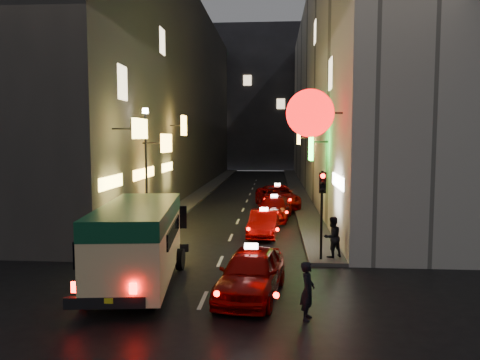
% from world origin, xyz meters
% --- Properties ---
extents(building_left, '(7.40, 52.00, 18.00)m').
position_xyz_m(building_left, '(-8.00, 33.99, 9.00)').
color(building_left, '#363431').
rests_on(building_left, ground).
extents(building_right, '(8.38, 52.00, 18.00)m').
position_xyz_m(building_right, '(8.00, 33.99, 9.00)').
color(building_right, '#AEAA9F').
rests_on(building_right, ground).
extents(building_far, '(30.00, 10.00, 22.00)m').
position_xyz_m(building_far, '(0.00, 66.00, 11.00)').
color(building_far, '#37383D').
rests_on(building_far, ground).
extents(sidewalk_left, '(1.50, 52.00, 0.15)m').
position_xyz_m(sidewalk_left, '(-4.25, 34.00, 0.07)').
color(sidewalk_left, '#474542').
rests_on(sidewalk_left, ground).
extents(sidewalk_right, '(1.50, 52.00, 0.15)m').
position_xyz_m(sidewalk_right, '(4.25, 34.00, 0.07)').
color(sidewalk_right, '#474542').
rests_on(sidewalk_right, ground).
extents(minibus, '(2.96, 6.60, 2.74)m').
position_xyz_m(minibus, '(-2.33, 5.21, 1.73)').
color(minibus, '#F8DC9B').
rests_on(minibus, ground).
extents(taxi_near, '(3.01, 5.73, 1.91)m').
position_xyz_m(taxi_near, '(1.44, 4.51, 0.87)').
color(taxi_near, '#810200').
rests_on(taxi_near, ground).
extents(taxi_second, '(2.25, 4.82, 1.66)m').
position_xyz_m(taxi_second, '(1.63, 13.48, 0.75)').
color(taxi_second, '#810200').
rests_on(taxi_second, ground).
extents(taxi_third, '(2.64, 5.19, 1.75)m').
position_xyz_m(taxi_third, '(2.13, 18.32, 0.79)').
color(taxi_third, '#810200').
rests_on(taxi_third, ground).
extents(taxi_far, '(3.22, 6.05, 2.00)m').
position_xyz_m(taxi_far, '(2.36, 23.12, 0.92)').
color(taxi_far, '#810200').
rests_on(taxi_far, ground).
extents(pedestrian_crossing, '(0.51, 0.67, 1.81)m').
position_xyz_m(pedestrian_crossing, '(3.06, 2.73, 0.91)').
color(pedestrian_crossing, black).
rests_on(pedestrian_crossing, ground).
extents(pedestrian_sidewalk, '(0.82, 0.74, 1.86)m').
position_xyz_m(pedestrian_sidewalk, '(4.47, 8.95, 1.08)').
color(pedestrian_sidewalk, black).
rests_on(pedestrian_sidewalk, sidewalk_right).
extents(traffic_light, '(0.26, 0.43, 3.50)m').
position_xyz_m(traffic_light, '(4.00, 8.47, 2.69)').
color(traffic_light, black).
rests_on(traffic_light, sidewalk_right).
extents(lamp_post, '(0.28, 0.28, 6.22)m').
position_xyz_m(lamp_post, '(-4.20, 13.00, 3.72)').
color(lamp_post, black).
rests_on(lamp_post, sidewalk_left).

